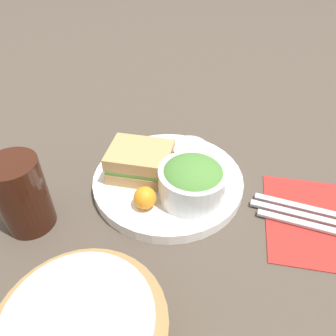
{
  "coord_description": "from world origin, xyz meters",
  "views": [
    {
      "loc": [
        -0.08,
        0.42,
        0.41
      ],
      "look_at": [
        0.0,
        0.0,
        0.04
      ],
      "focal_mm": 35.0,
      "sensor_mm": 36.0,
      "label": 1
    }
  ],
  "objects_px": {
    "salad_bowl": "(193,180)",
    "spoon": "(312,226)",
    "fork": "(313,210)",
    "knife": "(312,218)",
    "plate": "(168,181)",
    "dressing_cup": "(189,155)",
    "drink_glass": "(22,195)",
    "sandwich": "(140,163)"
  },
  "relations": [
    {
      "from": "salad_bowl",
      "to": "knife",
      "type": "bearing_deg",
      "value": 179.5
    },
    {
      "from": "salad_bowl",
      "to": "spoon",
      "type": "relative_size",
      "value": 0.65
    },
    {
      "from": "plate",
      "to": "spoon",
      "type": "height_order",
      "value": "plate"
    },
    {
      "from": "drink_glass",
      "to": "knife",
      "type": "relative_size",
      "value": 0.62
    },
    {
      "from": "sandwich",
      "to": "dressing_cup",
      "type": "height_order",
      "value": "sandwich"
    },
    {
      "from": "fork",
      "to": "spoon",
      "type": "distance_m",
      "value": 0.04
    },
    {
      "from": "plate",
      "to": "sandwich",
      "type": "bearing_deg",
      "value": 3.22
    },
    {
      "from": "plate",
      "to": "knife",
      "type": "distance_m",
      "value": 0.25
    },
    {
      "from": "sandwich",
      "to": "dressing_cup",
      "type": "bearing_deg",
      "value": -149.93
    },
    {
      "from": "salad_bowl",
      "to": "knife",
      "type": "height_order",
      "value": "salad_bowl"
    },
    {
      "from": "drink_glass",
      "to": "salad_bowl",
      "type": "bearing_deg",
      "value": -160.53
    },
    {
      "from": "plate",
      "to": "drink_glass",
      "type": "height_order",
      "value": "drink_glass"
    },
    {
      "from": "fork",
      "to": "knife",
      "type": "relative_size",
      "value": 0.95
    },
    {
      "from": "plate",
      "to": "knife",
      "type": "xyz_separation_m",
      "value": [
        -0.24,
        0.04,
        -0.0
      ]
    },
    {
      "from": "fork",
      "to": "knife",
      "type": "bearing_deg",
      "value": -90.0
    },
    {
      "from": "sandwich",
      "to": "knife",
      "type": "height_order",
      "value": "sandwich"
    },
    {
      "from": "fork",
      "to": "drink_glass",
      "type": "bearing_deg",
      "value": -157.6
    },
    {
      "from": "dressing_cup",
      "to": "fork",
      "type": "height_order",
      "value": "dressing_cup"
    },
    {
      "from": "salad_bowl",
      "to": "spoon",
      "type": "height_order",
      "value": "salad_bowl"
    },
    {
      "from": "sandwich",
      "to": "drink_glass",
      "type": "xyz_separation_m",
      "value": [
        0.15,
        0.12,
        0.01
      ]
    },
    {
      "from": "fork",
      "to": "knife",
      "type": "height_order",
      "value": "same"
    },
    {
      "from": "dressing_cup",
      "to": "spoon",
      "type": "height_order",
      "value": "dressing_cup"
    },
    {
      "from": "plate",
      "to": "drink_glass",
      "type": "relative_size",
      "value": 2.16
    },
    {
      "from": "plate",
      "to": "knife",
      "type": "bearing_deg",
      "value": 170.62
    },
    {
      "from": "sandwich",
      "to": "plate",
      "type": "bearing_deg",
      "value": -176.78
    },
    {
      "from": "drink_glass",
      "to": "spoon",
      "type": "height_order",
      "value": "drink_glass"
    },
    {
      "from": "sandwich",
      "to": "spoon",
      "type": "distance_m",
      "value": 0.3
    },
    {
      "from": "spoon",
      "to": "dressing_cup",
      "type": "bearing_deg",
      "value": 163.46
    },
    {
      "from": "salad_bowl",
      "to": "fork",
      "type": "bearing_deg",
      "value": -175.38
    },
    {
      "from": "dressing_cup",
      "to": "knife",
      "type": "relative_size",
      "value": 0.33
    },
    {
      "from": "salad_bowl",
      "to": "spoon",
      "type": "bearing_deg",
      "value": 174.23
    },
    {
      "from": "dressing_cup",
      "to": "fork",
      "type": "xyz_separation_m",
      "value": [
        -0.21,
        0.07,
        -0.03
      ]
    },
    {
      "from": "drink_glass",
      "to": "plate",
      "type": "bearing_deg",
      "value": -147.72
    },
    {
      "from": "plate",
      "to": "salad_bowl",
      "type": "height_order",
      "value": "salad_bowl"
    },
    {
      "from": "knife",
      "to": "sandwich",
      "type": "bearing_deg",
      "value": -177.92
    },
    {
      "from": "salad_bowl",
      "to": "spoon",
      "type": "distance_m",
      "value": 0.2
    },
    {
      "from": "dressing_cup",
      "to": "knife",
      "type": "height_order",
      "value": "dressing_cup"
    },
    {
      "from": "plate",
      "to": "dressing_cup",
      "type": "distance_m",
      "value": 0.06
    },
    {
      "from": "plate",
      "to": "knife",
      "type": "relative_size",
      "value": 1.34
    },
    {
      "from": "salad_bowl",
      "to": "drink_glass",
      "type": "xyz_separation_m",
      "value": [
        0.24,
        0.09,
        0.01
      ]
    },
    {
      "from": "spoon",
      "to": "sandwich",
      "type": "bearing_deg",
      "value": 178.57
    },
    {
      "from": "salad_bowl",
      "to": "drink_glass",
      "type": "distance_m",
      "value": 0.26
    }
  ]
}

